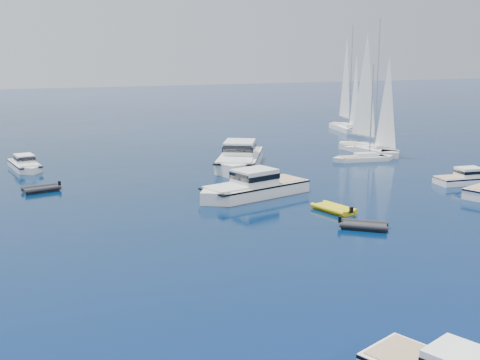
# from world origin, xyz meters

# --- Properties ---
(motor_cruiser_centre) EXTENTS (11.95, 6.24, 3.00)m
(motor_cruiser_centre) POSITION_xyz_m (-0.53, 29.32, 0.00)
(motor_cruiser_centre) COLOR silver
(motor_cruiser_centre) RESTS_ON ground
(motor_cruiser_far_r) EXTENTS (7.67, 3.21, 1.95)m
(motor_cruiser_far_r) POSITION_xyz_m (20.61, 25.86, 0.00)
(motor_cruiser_far_r) COLOR silver
(motor_cruiser_far_r) RESTS_ON ground
(motor_cruiser_distant) EXTENTS (10.45, 13.96, 3.59)m
(motor_cruiser_distant) POSITION_xyz_m (3.85, 42.24, 0.00)
(motor_cruiser_distant) COLOR white
(motor_cruiser_distant) RESTS_ON ground
(motor_cruiser_horizon) EXTENTS (3.37, 7.94, 2.02)m
(motor_cruiser_horizon) POSITION_xyz_m (-17.60, 50.01, 0.00)
(motor_cruiser_horizon) COLOR white
(motor_cruiser_horizon) RESTS_ON ground
(sailboat_centre) EXTENTS (7.96, 3.33, 11.35)m
(sailboat_centre) POSITION_xyz_m (18.31, 39.95, 0.00)
(sailboat_centre) COLOR silver
(sailboat_centre) RESTS_ON ground
(sailboat_sails_r) EXTENTS (3.83, 11.52, 16.65)m
(sailboat_sails_r) POSITION_xyz_m (22.29, 44.62, 0.00)
(sailboat_sails_r) COLOR silver
(sailboat_sails_r) RESTS_ON ground
(sailboat_sails_far) EXTENTS (5.26, 11.77, 16.76)m
(sailboat_sails_far) POSITION_xyz_m (31.73, 63.81, 0.00)
(sailboat_sails_far) COLOR white
(sailboat_sails_far) RESTS_ON ground
(tender_yellow) EXTENTS (2.79, 4.07, 0.95)m
(tender_yellow) POSITION_xyz_m (3.17, 22.14, 0.00)
(tender_yellow) COLOR #CBBB0B
(tender_yellow) RESTS_ON ground
(tender_grey_near) EXTENTS (3.85, 3.69, 0.95)m
(tender_grey_near) POSITION_xyz_m (2.64, 17.31, 0.00)
(tender_grey_near) COLOR black
(tender_grey_near) RESTS_ON ground
(tender_grey_far) EXTENTS (3.65, 2.50, 0.95)m
(tender_grey_far) POSITION_xyz_m (-17.12, 38.50, 0.00)
(tender_grey_far) COLOR black
(tender_grey_far) RESTS_ON ground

